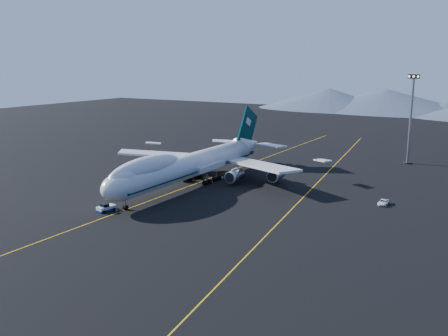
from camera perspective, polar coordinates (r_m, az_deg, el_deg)
The scene contains 7 objects.
ground at distance 135.79m, azimuth -3.77°, elevation -1.99°, with size 500.00×500.00×0.00m, color black.
taxiway_line_main at distance 135.79m, azimuth -3.77°, elevation -1.99°, with size 0.25×220.00×0.01m, color gold.
taxiway_line_side at distance 130.94m, azimuth 9.69°, elevation -2.67°, with size 0.25×200.00×0.01m, color gold.
boeing_747 at distance 134.54m, azimuth -3.79°, elevation 0.41°, with size 59.62×72.43×19.37m.
pushback_tug at distance 115.38m, azimuth -13.31°, elevation -4.53°, with size 3.05×4.59×1.86m.
service_van at distance 122.98m, azimuth 17.75°, elevation -3.75°, with size 2.04×4.42×1.23m, color white.
floodlight_mast at distance 173.28m, azimuth 20.55°, elevation 5.25°, with size 3.58×2.69×28.99m.
Camera 1 is at (74.46, -108.72, 32.79)m, focal length 40.00 mm.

